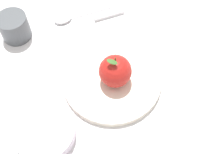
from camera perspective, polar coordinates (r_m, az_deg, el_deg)
ground_plane at (r=0.74m, az=-1.92°, el=1.64°), size 2.40×2.40×0.00m
dinner_plate at (r=0.72m, az=0.00°, el=-0.38°), size 0.24×0.24×0.02m
apple at (r=0.67m, az=0.62°, el=1.14°), size 0.08×0.08×0.09m
side_bowl at (r=0.66m, az=-12.81°, el=-10.24°), size 0.13×0.13×0.03m
cup at (r=0.82m, az=-18.31°, el=9.27°), size 0.08×0.08×0.07m
knife at (r=0.84m, az=-3.18°, el=11.03°), size 0.19×0.10×0.01m
spoon at (r=0.85m, az=-8.29°, el=11.20°), size 0.16×0.09×0.01m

